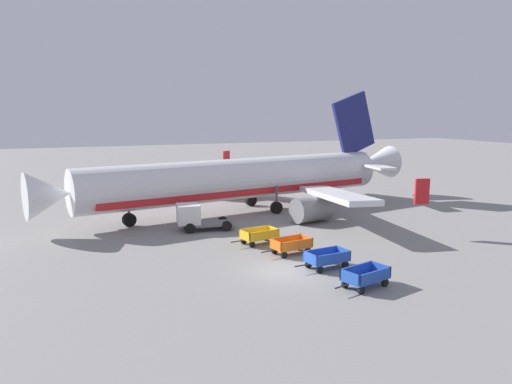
% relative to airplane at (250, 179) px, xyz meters
% --- Properties ---
extents(ground_plane, '(220.00, 220.00, 0.00)m').
position_rel_airplane_xyz_m(ground_plane, '(-4.49, -17.01, -3.05)').
color(ground_plane, gray).
extents(airplane, '(37.54, 30.30, 11.34)m').
position_rel_airplane_xyz_m(airplane, '(0.00, 0.00, 0.00)').
color(airplane, silver).
rests_on(airplane, ground).
extents(baggage_cart_nearest, '(3.62, 2.00, 1.07)m').
position_rel_airplane_xyz_m(baggage_cart_nearest, '(-1.69, -21.11, -2.45)').
color(baggage_cart_nearest, '#234CB2').
rests_on(baggage_cart_nearest, ground).
extents(baggage_cart_second_in_row, '(3.61, 1.67, 1.07)m').
position_rel_airplane_xyz_m(baggage_cart_second_in_row, '(-1.94, -17.51, -2.45)').
color(baggage_cart_second_in_row, '#234CB2').
rests_on(baggage_cart_second_in_row, ground).
extents(baggage_cart_third_in_row, '(3.62, 1.73, 1.07)m').
position_rel_airplane_xyz_m(baggage_cart_third_in_row, '(-2.61, -14.06, -2.45)').
color(baggage_cart_third_in_row, orange).
rests_on(baggage_cart_third_in_row, ground).
extents(baggage_cart_fourth_in_row, '(3.62, 1.82, 1.07)m').
position_rel_airplane_xyz_m(baggage_cart_fourth_in_row, '(-3.61, -10.96, -2.45)').
color(baggage_cart_fourth_in_row, gold).
rests_on(baggage_cart_fourth_in_row, ground).
extents(service_truck_beside_carts, '(4.59, 2.48, 2.10)m').
position_rel_airplane_xyz_m(service_truck_beside_carts, '(-6.76, -5.35, -1.95)').
color(service_truck_beside_carts, slate).
rests_on(service_truck_beside_carts, ground).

